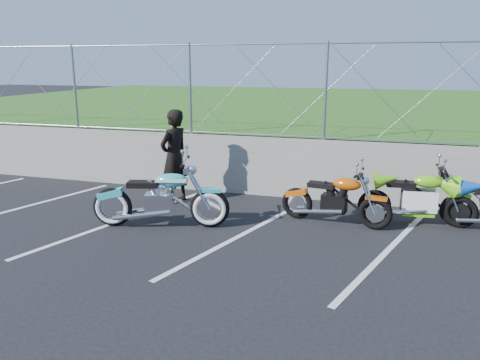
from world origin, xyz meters
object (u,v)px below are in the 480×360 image
(cruiser_turquoise, at_px, (162,200))
(naked_orange, at_px, (337,201))
(person_standing, at_px, (174,157))
(sportbike_green, at_px, (417,200))

(cruiser_turquoise, bearing_deg, naked_orange, 4.84)
(naked_orange, height_order, person_standing, person_standing)
(cruiser_turquoise, bearing_deg, sportbike_green, 4.08)
(naked_orange, bearing_deg, person_standing, -178.76)
(sportbike_green, bearing_deg, person_standing, 175.00)
(naked_orange, distance_m, sportbike_green, 1.47)
(cruiser_turquoise, relative_size, sportbike_green, 1.18)
(cruiser_turquoise, xyz_separation_m, sportbike_green, (4.37, 1.47, -0.03))
(naked_orange, distance_m, person_standing, 3.47)
(cruiser_turquoise, relative_size, person_standing, 1.23)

